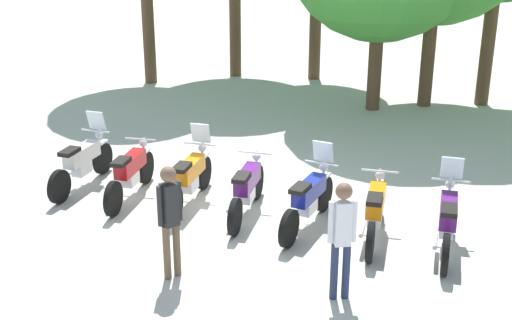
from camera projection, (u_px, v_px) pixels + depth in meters
name	position (u px, v px, depth m)	size (l,w,h in m)	color
ground_plane	(245.00, 217.00, 12.29)	(80.00, 80.00, 0.00)	#BCB7A8
motorcycle_0	(82.00, 162.00, 13.40)	(0.62, 2.19, 1.37)	black
motorcycle_1	(130.00, 173.00, 12.90)	(0.65, 2.17, 0.99)	black
motorcycle_2	(190.00, 177.00, 12.66)	(0.62, 2.18, 1.37)	black
motorcycle_3	(247.00, 188.00, 12.21)	(0.63, 2.18, 0.99)	black
motorcycle_4	(309.00, 199.00, 11.75)	(0.62, 2.19, 1.37)	black
motorcycle_5	(375.00, 210.00, 11.36)	(0.63, 2.18, 0.99)	black
motorcycle_6	(447.00, 220.00, 10.99)	(0.62, 2.18, 1.37)	black
person_0	(170.00, 213.00, 9.99)	(0.32, 0.39, 1.76)	brown
person_1	(342.00, 232.00, 9.44)	(0.38, 0.32, 1.76)	#232D4C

